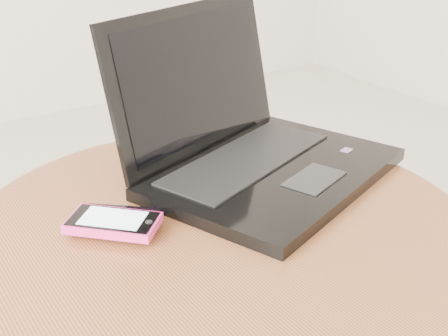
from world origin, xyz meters
TOP-DOWN VIEW (x-y plane):
  - table at (-0.03, -0.10)m, footprint 0.70×0.70m
  - laptop at (0.10, 0.00)m, footprint 0.45×0.42m
  - phone_black at (-0.14, -0.03)m, footprint 0.12×0.11m
  - phone_pink at (-0.16, -0.06)m, footprint 0.12×0.13m

SIDE VIEW (x-z plane):
  - table at x=-0.03m, z-range 0.16..0.72m
  - phone_black at x=-0.14m, z-range 0.56..0.57m
  - phone_pink at x=-0.16m, z-range 0.57..0.58m
  - laptop at x=0.10m, z-range 0.48..0.72m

